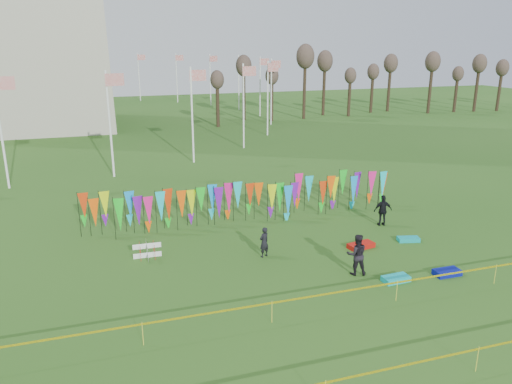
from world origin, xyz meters
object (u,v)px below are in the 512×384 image
object	(u,v)px
person_left	(264,242)
kite_bag_teal	(408,239)
kite_bag_turquoise	(396,279)
kite_bag_blue	(447,272)
kite_bag_red	(361,245)
box_kite	(147,251)
person_mid	(357,254)
person_right	(383,210)

from	to	relation	value
person_left	kite_bag_teal	size ratio (longest dim) A/B	1.36
kite_bag_turquoise	kite_bag_teal	xyz separation A→B (m)	(3.18, 3.75, -0.01)
kite_bag_blue	kite_bag_red	distance (m)	4.45
box_kite	person_left	distance (m)	5.64
person_mid	kite_bag_turquoise	size ratio (longest dim) A/B	1.60
box_kite	person_mid	xyz separation A→B (m)	(8.71, -4.62, 0.57)
box_kite	kite_bag_turquoise	size ratio (longest dim) A/B	0.64
person_right	kite_bag_teal	bearing A→B (deg)	101.28
person_right	kite_bag_blue	distance (m)	6.47
person_mid	person_right	world-z (taller)	person_mid
person_left	kite_bag_blue	distance (m)	8.41
person_right	kite_bag_turquoise	world-z (taller)	person_right
person_left	person_right	xyz separation A→B (m)	(7.74, 2.01, 0.14)
kite_bag_turquoise	box_kite	bearing A→B (deg)	149.97
kite_bag_teal	person_left	bearing A→B (deg)	176.57
person_right	kite_bag_turquoise	bearing A→B (deg)	73.27
kite_bag_turquoise	kite_bag_blue	xyz separation A→B (m)	(2.52, -0.17, 0.01)
kite_bag_blue	kite_bag_teal	size ratio (longest dim) A/B	1.07
kite_bag_turquoise	person_right	bearing A→B (deg)	63.43
kite_bag_red	kite_bag_blue	bearing A→B (deg)	-61.25
person_left	kite_bag_turquoise	world-z (taller)	person_left
kite_bag_turquoise	kite_bag_teal	distance (m)	4.91
person_left	person_mid	bearing A→B (deg)	112.57
kite_bag_blue	person_right	bearing A→B (deg)	84.73
person_right	kite_bag_blue	bearing A→B (deg)	94.57
kite_bag_blue	kite_bag_teal	bearing A→B (deg)	80.54
kite_bag_blue	kite_bag_red	bearing A→B (deg)	118.75
person_right	kite_bag_teal	xyz separation A→B (m)	(0.06, -2.48, -0.78)
person_mid	kite_bag_blue	xyz separation A→B (m)	(3.84, -1.34, -0.83)
box_kite	kite_bag_red	distance (m)	10.62
person_mid	kite_bag_blue	size ratio (longest dim) A/B	1.61
box_kite	kite_bag_blue	distance (m)	13.90
person_right	kite_bag_teal	distance (m)	2.60
person_right	kite_bag_blue	size ratio (longest dim) A/B	1.50
person_left	kite_bag_turquoise	size ratio (longest dim) A/B	1.27
person_right	kite_bag_red	world-z (taller)	person_right
person_left	kite_bag_blue	world-z (taller)	person_left
person_right	kite_bag_turquoise	distance (m)	7.00
kite_bag_turquoise	kite_bag_red	size ratio (longest dim) A/B	0.87
person_mid	kite_bag_red	xyz separation A→B (m)	(1.70, 2.56, -0.82)
person_mid	person_left	bearing A→B (deg)	-26.64
kite_bag_turquoise	kite_bag_red	world-z (taller)	kite_bag_red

